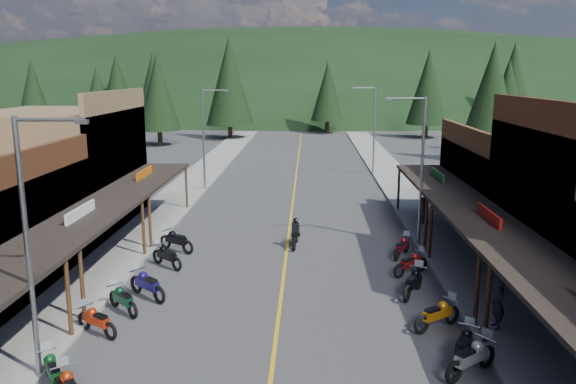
# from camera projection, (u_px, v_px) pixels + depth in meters

# --- Properties ---
(ground) EXTENTS (220.00, 220.00, 0.00)m
(ground) POSITION_uv_depth(u_px,v_px,m) (280.00, 303.00, 22.86)
(ground) COLOR #38383A
(ground) RESTS_ON ground
(centerline) EXTENTS (0.15, 90.00, 0.01)m
(centerline) POSITION_uv_depth(u_px,v_px,m) (293.00, 197.00, 42.41)
(centerline) COLOR gold
(centerline) RESTS_ON ground
(sidewalk_west) EXTENTS (3.40, 94.00, 0.15)m
(sidewalk_west) POSITION_uv_depth(u_px,v_px,m) (179.00, 195.00, 42.71)
(sidewalk_west) COLOR gray
(sidewalk_west) RESTS_ON ground
(sidewalk_east) EXTENTS (3.40, 94.00, 0.15)m
(sidewalk_east) POSITION_uv_depth(u_px,v_px,m) (409.00, 197.00, 42.09)
(sidewalk_east) COLOR gray
(sidewalk_east) RESTS_ON ground
(shop_west_3) EXTENTS (10.90, 10.20, 8.20)m
(shop_west_3) POSITION_uv_depth(u_px,v_px,m) (60.00, 169.00, 33.67)
(shop_west_3) COLOR brown
(shop_west_3) RESTS_ON ground
(shop_east_3) EXTENTS (10.90, 10.20, 6.20)m
(shop_east_3) POSITION_uv_depth(u_px,v_px,m) (524.00, 189.00, 32.90)
(shop_east_3) COLOR #4C2D16
(shop_east_3) RESTS_ON ground
(streetlight_0) EXTENTS (2.16, 0.18, 8.00)m
(streetlight_0) POSITION_uv_depth(u_px,v_px,m) (31.00, 238.00, 16.32)
(streetlight_0) COLOR gray
(streetlight_0) RESTS_ON ground
(streetlight_1) EXTENTS (2.16, 0.18, 8.00)m
(streetlight_1) POSITION_uv_depth(u_px,v_px,m) (205.00, 135.00, 43.69)
(streetlight_1) COLOR gray
(streetlight_1) RESTS_ON ground
(streetlight_2) EXTENTS (2.16, 0.18, 8.00)m
(streetlight_2) POSITION_uv_depth(u_px,v_px,m) (419.00, 165.00, 29.51)
(streetlight_2) COLOR gray
(streetlight_2) RESTS_ON ground
(streetlight_3) EXTENTS (2.16, 0.18, 8.00)m
(streetlight_3) POSITION_uv_depth(u_px,v_px,m) (373.00, 126.00, 51.02)
(streetlight_3) COLOR gray
(streetlight_3) RESTS_ON ground
(ridge_hill) EXTENTS (310.00, 140.00, 60.00)m
(ridge_hill) POSITION_uv_depth(u_px,v_px,m) (305.00, 107.00, 154.83)
(ridge_hill) COLOR black
(ridge_hill) RESTS_ON ground
(pine_0) EXTENTS (5.04, 5.04, 11.00)m
(pine_0) POSITION_uv_depth(u_px,v_px,m) (33.00, 92.00, 83.54)
(pine_0) COLOR black
(pine_0) RESTS_ON ground
(pine_1) EXTENTS (5.88, 5.88, 12.50)m
(pine_1) POSITION_uv_depth(u_px,v_px,m) (154.00, 85.00, 90.64)
(pine_1) COLOR black
(pine_1) RESTS_ON ground
(pine_2) EXTENTS (6.72, 6.72, 14.00)m
(pine_2) POSITION_uv_depth(u_px,v_px,m) (229.00, 82.00, 78.26)
(pine_2) COLOR black
(pine_2) RESTS_ON ground
(pine_3) EXTENTS (5.04, 5.04, 11.00)m
(pine_3) POSITION_uv_depth(u_px,v_px,m) (328.00, 91.00, 85.89)
(pine_3) COLOR black
(pine_3) RESTS_ON ground
(pine_4) EXTENTS (5.88, 5.88, 12.50)m
(pine_4) POSITION_uv_depth(u_px,v_px,m) (428.00, 87.00, 79.37)
(pine_4) COLOR black
(pine_4) RESTS_ON ground
(pine_5) EXTENTS (6.72, 6.72, 14.00)m
(pine_5) POSITION_uv_depth(u_px,v_px,m) (513.00, 81.00, 90.38)
(pine_5) COLOR black
(pine_5) RESTS_ON ground
(pine_7) EXTENTS (5.88, 5.88, 12.50)m
(pine_7) POSITION_uv_depth(u_px,v_px,m) (117.00, 85.00, 96.79)
(pine_7) COLOR black
(pine_7) RESTS_ON ground
(pine_8) EXTENTS (4.48, 4.48, 10.00)m
(pine_8) POSITION_uv_depth(u_px,v_px,m) (98.00, 103.00, 61.50)
(pine_8) COLOR black
(pine_8) RESTS_ON ground
(pine_9) EXTENTS (4.93, 4.93, 10.80)m
(pine_9) POSITION_uv_depth(u_px,v_px,m) (507.00, 98.00, 64.68)
(pine_9) COLOR black
(pine_9) RESTS_ON ground
(pine_10) EXTENTS (5.38, 5.38, 11.60)m
(pine_10) POSITION_uv_depth(u_px,v_px,m) (158.00, 92.00, 70.97)
(pine_10) COLOR black
(pine_10) RESTS_ON ground
(pine_11) EXTENTS (5.82, 5.82, 12.40)m
(pine_11) POSITION_uv_depth(u_px,v_px,m) (492.00, 93.00, 57.81)
(pine_11) COLOR black
(pine_11) RESTS_ON ground
(bike_west_5) EXTENTS (1.74, 2.05, 1.16)m
(bike_west_5) POSITION_uv_depth(u_px,v_px,m) (52.00, 370.00, 16.59)
(bike_west_5) COLOR #0D451D
(bike_west_5) RESTS_ON ground
(bike_west_6) EXTENTS (2.09, 1.68, 1.17)m
(bike_west_6) POSITION_uv_depth(u_px,v_px,m) (96.00, 319.00, 19.96)
(bike_west_6) COLOR red
(bike_west_6) RESTS_ON ground
(bike_west_7) EXTENTS (1.99, 1.98, 1.20)m
(bike_west_7) POSITION_uv_depth(u_px,v_px,m) (123.00, 298.00, 21.81)
(bike_west_7) COLOR #0B3822
(bike_west_7) RESTS_ON ground
(bike_west_8) EXTENTS (2.28, 2.11, 1.34)m
(bike_west_8) POSITION_uv_depth(u_px,v_px,m) (147.00, 283.00, 23.18)
(bike_west_8) COLOR navy
(bike_west_8) RESTS_ON ground
(bike_west_9) EXTENTS (2.13, 1.97, 1.24)m
(bike_west_9) POSITION_uv_depth(u_px,v_px,m) (167.00, 255.00, 26.91)
(bike_west_9) COLOR black
(bike_west_9) RESTS_ON ground
(bike_west_10) EXTENTS (2.35, 1.88, 1.31)m
(bike_west_10) POSITION_uv_depth(u_px,v_px,m) (176.00, 239.00, 29.30)
(bike_west_10) COLOR black
(bike_west_10) RESTS_ON ground
(bike_east_5) EXTENTS (2.26, 1.99, 1.30)m
(bike_east_5) POSITION_uv_depth(u_px,v_px,m) (471.00, 356.00, 17.23)
(bike_east_5) COLOR gray
(bike_east_5) RESTS_ON ground
(bike_east_6) EXTENTS (1.62, 2.17, 1.20)m
(bike_east_6) POSITION_uv_depth(u_px,v_px,m) (464.00, 343.00, 18.17)
(bike_east_6) COLOR black
(bike_east_6) RESTS_ON ground
(bike_east_7) EXTENTS (2.22, 1.82, 1.25)m
(bike_east_7) POSITION_uv_depth(u_px,v_px,m) (437.00, 313.00, 20.39)
(bike_east_7) COLOR #C9730E
(bike_east_7) RESTS_ON ground
(bike_east_8) EXTENTS (1.72, 2.38, 1.31)m
(bike_east_8) POSITION_uv_depth(u_px,v_px,m) (413.00, 281.00, 23.46)
(bike_east_8) COLOR black
(bike_east_8) RESTS_ON ground
(bike_east_9) EXTENTS (2.11, 1.85, 1.21)m
(bike_east_9) POSITION_uv_depth(u_px,v_px,m) (411.00, 262.00, 25.92)
(bike_east_9) COLOR maroon
(bike_east_9) RESTS_ON ground
(bike_east_10) EXTENTS (1.57, 2.14, 1.17)m
(bike_east_10) POSITION_uv_depth(u_px,v_px,m) (402.00, 246.00, 28.45)
(bike_east_10) COLOR maroon
(bike_east_10) RESTS_ON ground
(rider_on_bike) EXTENTS (0.88, 2.23, 1.67)m
(rider_on_bike) POSITION_uv_depth(u_px,v_px,m) (296.00, 235.00, 30.16)
(rider_on_bike) COLOR black
(rider_on_bike) RESTS_ON ground
(pedestrian_east_a) EXTENTS (0.47, 0.71, 1.92)m
(pedestrian_east_a) POSITION_uv_depth(u_px,v_px,m) (498.00, 303.00, 20.10)
(pedestrian_east_a) COLOR #262233
(pedestrian_east_a) RESTS_ON sidewalk_east
(pedestrian_east_b) EXTENTS (0.95, 0.81, 1.70)m
(pedestrian_east_b) POSITION_uv_depth(u_px,v_px,m) (423.00, 210.00, 34.13)
(pedestrian_east_b) COLOR #4E3631
(pedestrian_east_b) RESTS_ON sidewalk_east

